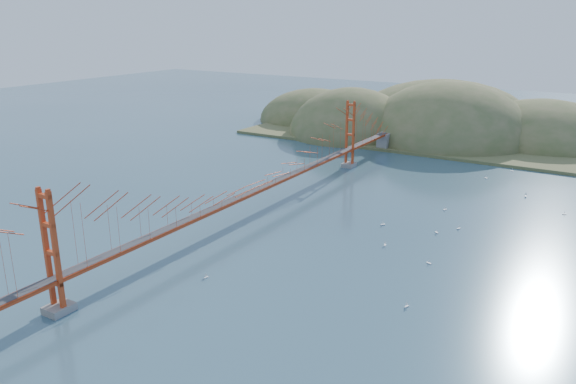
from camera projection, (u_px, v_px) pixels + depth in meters
The scene contains 15 objects.
ground at pixel (251, 216), 74.89m from camera, with size 320.00×320.00×0.00m, color #325264.
bridge at pixel (251, 165), 72.95m from camera, with size 2.20×94.40×12.00m.
far_headlands at pixel (430, 132), 129.51m from camera, with size 84.00×58.00×25.00m.
sailboat_16 at pixel (437, 232), 68.90m from camera, with size 0.62×0.62×0.65m.
sailboat_4 at pixel (459, 228), 70.25m from camera, with size 0.56×0.56×0.60m.
sailboat_2 at pixel (429, 262), 60.35m from camera, with size 0.57×0.54×0.64m.
sailboat_1 at pixel (385, 244), 65.12m from camera, with size 0.53×0.58×0.65m.
sailboat_7 at pixel (486, 178), 92.17m from camera, with size 0.60×0.60×0.65m.
sailboat_14 at pixel (383, 224), 71.54m from camera, with size 0.68×0.68×0.71m.
sailboat_15 at pixel (526, 196), 82.81m from camera, with size 0.57×0.63×0.71m.
sailboat_10 at pixel (206, 277), 57.07m from camera, with size 0.44×0.52×0.60m.
sailboat_0 at pixel (407, 306), 51.34m from camera, with size 0.51×0.54×0.61m.
sailboat_12 at pixel (512, 171), 96.40m from camera, with size 0.49×0.40×0.58m.
sailboat_8 at pixel (564, 214), 75.32m from camera, with size 0.54×0.51×0.60m.
sailboat_extra_0 at pixel (445, 209), 77.10m from camera, with size 0.57×0.57×0.60m.
Camera 1 is at (41.07, -57.53, 25.43)m, focal length 35.00 mm.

